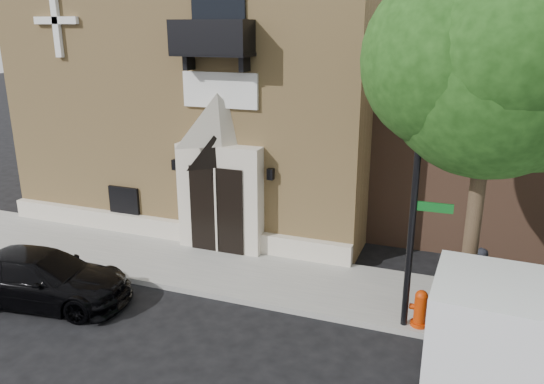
% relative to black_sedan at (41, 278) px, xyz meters
% --- Properties ---
extents(ground, '(120.00, 120.00, 0.00)m').
position_rel_black_sedan_xyz_m(ground, '(3.88, 1.58, -0.66)').
color(ground, black).
rests_on(ground, ground).
extents(sidewalk, '(42.00, 3.00, 0.15)m').
position_rel_black_sedan_xyz_m(sidewalk, '(4.88, 3.08, -0.58)').
color(sidewalk, gray).
rests_on(sidewalk, ground).
extents(church, '(12.20, 11.01, 9.30)m').
position_rel_black_sedan_xyz_m(church, '(0.89, 9.53, 3.98)').
color(church, tan).
rests_on(church, ground).
extents(street_tree_left, '(4.97, 4.38, 7.77)m').
position_rel_black_sedan_xyz_m(street_tree_left, '(9.90, 1.93, 5.21)').
color(street_tree_left, '#38281C').
rests_on(street_tree_left, sidewalk).
extents(black_sedan, '(4.76, 2.51, 1.31)m').
position_rel_black_sedan_xyz_m(black_sedan, '(0.00, 0.00, 0.00)').
color(black_sedan, black).
rests_on(black_sedan, ground).
extents(street_sign, '(0.88, 0.88, 5.54)m').
position_rel_black_sedan_xyz_m(street_sign, '(8.67, 1.85, 2.28)').
color(street_sign, black).
rests_on(street_sign, sidewalk).
extents(fire_hydrant, '(0.50, 0.40, 0.87)m').
position_rel_black_sedan_xyz_m(fire_hydrant, '(8.99, 1.91, -0.08)').
color(fire_hydrant, '#B12D04').
rests_on(fire_hydrant, sidewalk).
extents(planter, '(0.59, 0.51, 0.64)m').
position_rel_black_sedan_xyz_m(planter, '(3.19, 4.30, -0.19)').
color(planter, '#426933').
rests_on(planter, sidewalk).
extents(pedestrian_near, '(0.67, 0.53, 1.61)m').
position_rel_black_sedan_xyz_m(pedestrian_near, '(10.14, 3.06, 0.30)').
color(pedestrian_near, black).
rests_on(pedestrian_near, sidewalk).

